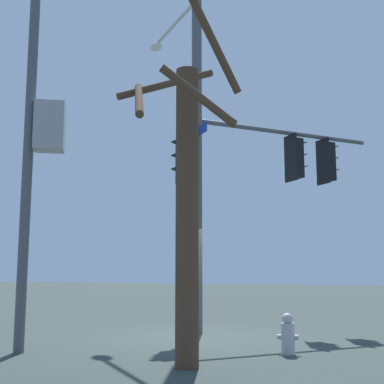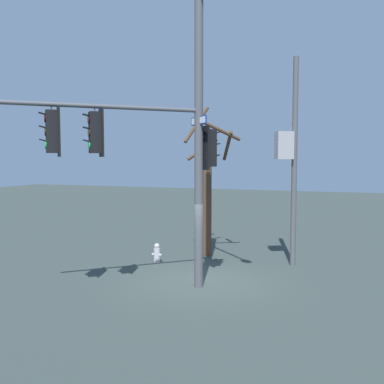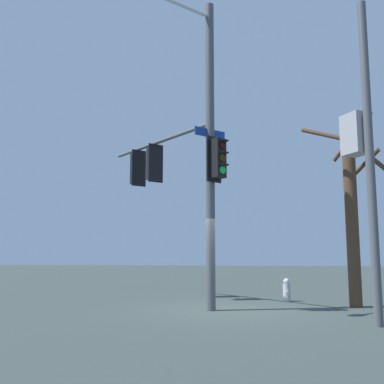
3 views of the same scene
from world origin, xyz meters
name	(u,v)px [view 2 (image 2 of 3)]	position (x,y,z in m)	size (l,w,h in m)	color
ground_plane	(201,282)	(0.00, 0.00, 0.00)	(80.00, 80.00, 0.00)	#323D39
main_signal_pole_assembly	(167,127)	(0.55, 1.30, 4.74)	(6.39, 4.37, 8.91)	#4C4F54
secondary_pole_assembly	(289,154)	(-2.19, -3.16, 3.99)	(0.80, 0.68, 7.41)	#4C4F54
bare_tree_behind_pole	(208,186)	(1.05, -3.65, 2.78)	(2.30, 2.53, 5.94)	#493424
fire_hydrant_fallback	(157,254)	(2.38, -1.81, 0.34)	(0.38, 0.24, 0.73)	#B2B2B7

